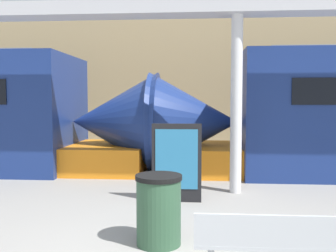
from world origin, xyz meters
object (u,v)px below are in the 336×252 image
(bench_near, at_px, (284,240))
(poster_board, at_px, (177,162))
(support_column_near, at_px, (236,105))
(trash_bin, at_px, (159,210))

(bench_near, height_order, poster_board, poster_board)
(support_column_near, bearing_deg, trash_bin, -114.06)
(bench_near, distance_m, trash_bin, 1.69)
(trash_bin, distance_m, poster_board, 2.11)
(bench_near, bearing_deg, trash_bin, 145.00)
(poster_board, relative_size, support_column_near, 0.41)
(bench_near, bearing_deg, support_column_near, 91.33)
(bench_near, height_order, trash_bin, trash_bin)
(poster_board, bearing_deg, trash_bin, -93.44)
(trash_bin, bearing_deg, support_column_near, 65.94)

